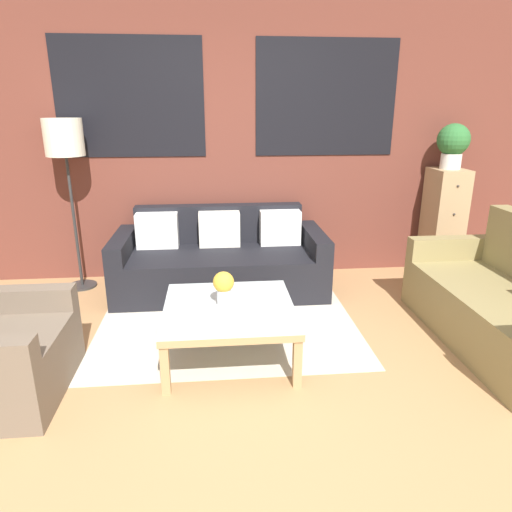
{
  "coord_description": "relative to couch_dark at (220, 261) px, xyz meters",
  "views": [
    {
      "loc": [
        -0.19,
        -2.27,
        1.72
      ],
      "look_at": [
        0.15,
        1.28,
        0.55
      ],
      "focal_mm": 32.0,
      "sensor_mm": 36.0,
      "label": 1
    }
  ],
  "objects": [
    {
      "name": "rug",
      "position": [
        0.04,
        -0.73,
        -0.28
      ],
      "size": [
        2.11,
        1.76,
        0.0
      ],
      "color": "beige",
      "rests_on": "ground_plane"
    },
    {
      "name": "drawer_cabinet",
      "position": [
        2.33,
        0.21,
        0.28
      ],
      "size": [
        0.32,
        0.41,
        1.12
      ],
      "color": "tan",
      "rests_on": "ground_plane"
    },
    {
      "name": "ground_plane",
      "position": [
        0.14,
        -1.95,
        -0.29
      ],
      "size": [
        16.0,
        16.0,
        0.0
      ],
      "primitive_type": "plane",
      "color": "#AD7F51"
    },
    {
      "name": "settee_vintage",
      "position": [
        2.12,
        -1.31,
        0.02
      ],
      "size": [
        0.8,
        1.68,
        0.92
      ],
      "color": "olive",
      "rests_on": "ground_plane"
    },
    {
      "name": "floor_lamp",
      "position": [
        -1.39,
        0.18,
        1.1
      ],
      "size": [
        0.35,
        0.35,
        1.62
      ],
      "color": "#2D2D2D",
      "rests_on": "ground_plane"
    },
    {
      "name": "wall_back_brick",
      "position": [
        0.14,
        0.49,
        1.12
      ],
      "size": [
        8.4,
        0.09,
        2.8
      ],
      "color": "brown",
      "rests_on": "ground_plane"
    },
    {
      "name": "couch_dark",
      "position": [
        0.0,
        0.0,
        0.0
      ],
      "size": [
        1.99,
        0.88,
        0.78
      ],
      "color": "black",
      "rests_on": "ground_plane"
    },
    {
      "name": "flower_vase",
      "position": [
        0.0,
        -1.27,
        0.25
      ],
      "size": [
        0.15,
        0.15,
        0.24
      ],
      "color": "silver",
      "rests_on": "coffee_table"
    },
    {
      "name": "potted_plant",
      "position": [
        2.33,
        0.21,
        1.09
      ],
      "size": [
        0.32,
        0.32,
        0.44
      ],
      "color": "silver",
      "rests_on": "drawer_cabinet"
    },
    {
      "name": "coffee_table",
      "position": [
        0.04,
        -1.3,
        0.05
      ],
      "size": [
        0.91,
        0.91,
        0.39
      ],
      "color": "silver",
      "rests_on": "ground_plane"
    }
  ]
}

